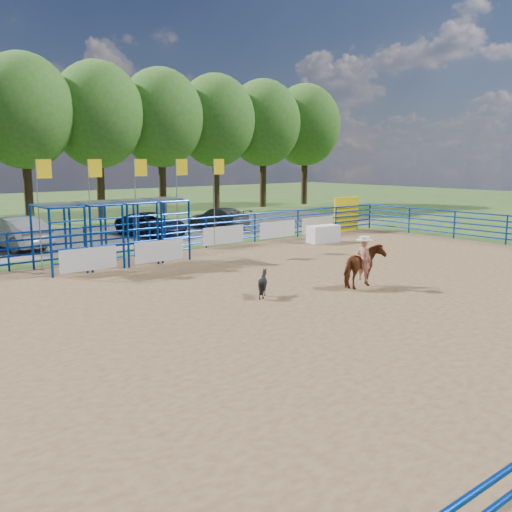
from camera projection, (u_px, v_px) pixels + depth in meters
name	position (u px, v px, depth m)	size (l,w,h in m)	color
ground	(309.00, 297.00, 17.67)	(120.00, 120.00, 0.00)	#415F26
arena_dirt	(309.00, 297.00, 17.67)	(30.00, 20.00, 0.02)	olive
gravel_strip	(86.00, 238.00, 30.61)	(40.00, 10.00, 0.01)	slate
announcer_table	(323.00, 234.00, 28.79)	(1.63, 0.76, 0.87)	white
horse_and_rider	(364.00, 263.00, 18.71)	(1.77, 0.98, 2.39)	brown
calf	(263.00, 283.00, 17.56)	(0.67, 0.75, 0.83)	black
car_b	(12.00, 233.00, 26.84)	(1.61, 4.61, 1.52)	gray
car_c	(151.00, 224.00, 31.45)	(2.10, 4.56, 1.27)	black
car_d	(219.00, 218.00, 34.64)	(1.78, 4.37, 1.27)	#5B5B5E
perimeter_fence	(310.00, 273.00, 17.54)	(30.10, 20.10, 1.50)	#062F94
chute_assembly	(122.00, 233.00, 23.00)	(19.32, 2.41, 4.20)	#062F94
treeline	(23.00, 105.00, 36.18)	(56.40, 6.40, 11.24)	#3F2B19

